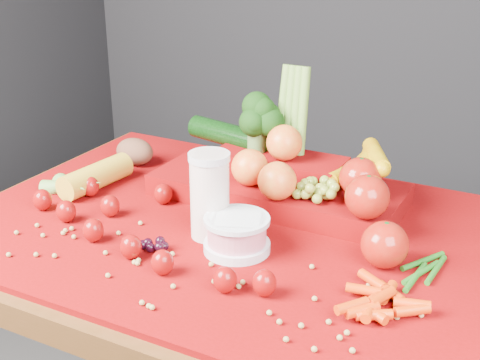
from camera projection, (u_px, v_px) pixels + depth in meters
The scene contains 12 objects.
table at pixel (235, 273), 1.34m from camera, with size 1.10×0.80×0.75m.
red_cloth at pixel (235, 228), 1.30m from camera, with size 1.05×0.75×0.01m, color #710307.
milk_glass at pixel (210, 192), 1.22m from camera, with size 0.08×0.08×0.16m.
yogurt_bowl at pixel (237, 233), 1.19m from camera, with size 0.12×0.12×0.07m.
strawberry_scatter at pixel (130, 225), 1.24m from camera, with size 0.58×0.28×0.05m.
dark_grape_cluster at pixel (156, 242), 1.20m from camera, with size 0.06×0.05×0.03m, color black, non-canonical shape.
soybean_scatter at pixel (179, 269), 1.13m from camera, with size 0.84×0.24×0.01m, color #A78D48, non-canonical shape.
corn_ear at pixel (80, 183), 1.44m from camera, with size 0.20×0.24×0.06m.
potato at pixel (135, 152), 1.59m from camera, with size 0.10×0.07×0.06m, color brown.
baby_carrot_pile at pixel (389, 301), 1.02m from camera, with size 0.17×0.17×0.03m, color red, non-canonical shape.
green_bean_pile at pixel (426, 271), 1.13m from camera, with size 0.14×0.12×0.01m, color #1D6016, non-canonical shape.
produce_mound at pixel (291, 175), 1.38m from camera, with size 0.59×0.36×0.27m.
Camera 1 is at (0.55, -1.03, 1.34)m, focal length 50.00 mm.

